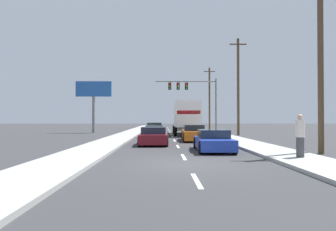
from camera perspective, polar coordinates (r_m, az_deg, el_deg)
ground_plane at (r=36.27m, az=0.45°, el=-3.45°), size 140.00×140.00×0.00m
sidewalk_right at (r=31.79m, az=9.37°, el=-3.71°), size 2.47×80.00×0.14m
sidewalk_left at (r=31.49m, az=-8.06°, el=-3.74°), size 2.47×80.00×0.14m
lane_markings at (r=30.66m, az=0.73°, el=-3.95°), size 0.14×57.00×0.01m
car_yellow at (r=33.55m, az=-2.68°, el=-2.66°), size 2.01×4.09×1.32m
car_silver at (r=26.60m, az=-2.69°, el=-3.30°), size 1.92×4.43×1.14m
car_maroon at (r=19.66m, az=-2.86°, el=-4.19°), size 1.93×4.50×1.20m
box_truck at (r=31.59m, az=3.53°, el=-0.12°), size 2.79×9.20×3.55m
car_orange at (r=23.04m, az=5.15°, el=-3.60°), size 1.96×4.72×1.28m
car_blue at (r=15.87m, az=9.03°, el=-5.07°), size 1.97×4.07×1.16m
traffic_signal_mast at (r=39.35m, az=4.15°, el=5.06°), size 8.43×0.69×7.31m
utility_pole_near at (r=16.46m, az=28.20°, el=10.24°), size 1.80×0.28×9.42m
utility_pole_mid at (r=31.43m, az=13.85°, el=5.83°), size 1.80×0.28×10.33m
utility_pole_far at (r=46.32m, az=8.29°, el=3.51°), size 1.80×0.28×9.98m
roadside_billboard at (r=37.11m, az=-14.65°, el=3.89°), size 4.48×0.36×6.48m
pedestrian_near_corner at (r=13.27m, az=24.91°, el=-3.68°), size 0.38×0.38×1.81m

